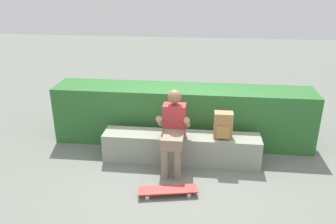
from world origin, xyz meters
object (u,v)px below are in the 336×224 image
at_px(bench_main, 181,148).
at_px(person_skater, 173,128).
at_px(backpack_on_bench, 223,125).
at_px(skateboard_near_person, 168,190).

height_order(bench_main, person_skater, person_skater).
xyz_separation_m(person_skater, backpack_on_bench, (0.74, 0.20, -0.00)).
bearing_deg(bench_main, person_skater, -116.22).
height_order(person_skater, backpack_on_bench, person_skater).
xyz_separation_m(person_skater, skateboard_near_person, (-0.00, -0.73, -0.58)).
bearing_deg(backpack_on_bench, skateboard_near_person, -128.46).
relative_size(bench_main, person_skater, 2.03).
relative_size(skateboard_near_person, backpack_on_bench, 2.06).
bearing_deg(bench_main, skateboard_near_person, -96.36).
distance_m(bench_main, backpack_on_bench, 0.76).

